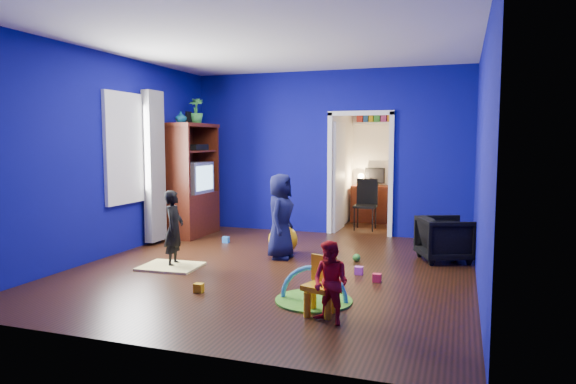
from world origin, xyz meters
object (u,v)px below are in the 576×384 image
(kid_chair, at_px, (320,289))
(vase, at_px, (181,117))
(child_black, at_px, (174,228))
(play_mat, at_px, (314,300))
(toddler_red, at_px, (331,283))
(study_desk, at_px, (374,204))
(crt_tv, at_px, (193,178))
(child_navy, at_px, (280,216))
(folding_chair, at_px, (365,205))
(armchair, at_px, (445,239))
(tv_armoire, at_px, (191,180))
(hopper_ball, at_px, (283,240))

(kid_chair, bearing_deg, vase, 155.78)
(child_black, height_order, play_mat, child_black)
(toddler_red, height_order, study_desk, toddler_red)
(crt_tv, xyz_separation_m, study_desk, (2.76, 2.49, -0.65))
(kid_chair, bearing_deg, toddler_red, -34.49)
(child_navy, xyz_separation_m, play_mat, (0.99, -1.75, -0.59))
(child_black, relative_size, play_mat, 1.26)
(crt_tv, xyz_separation_m, folding_chair, (2.76, 1.53, -0.56))
(child_black, height_order, folding_chair, child_black)
(child_black, distance_m, folding_chair, 4.08)
(vase, relative_size, study_desk, 0.22)
(kid_chair, distance_m, play_mat, 0.47)
(kid_chair, xyz_separation_m, play_mat, (-0.17, 0.37, -0.24))
(kid_chair, bearing_deg, armchair, 87.40)
(vase, distance_m, crt_tv, 1.08)
(child_navy, distance_m, study_desk, 3.76)
(play_mat, bearing_deg, crt_tv, 135.93)
(armchair, bearing_deg, folding_chair, 12.93)
(folding_chair, bearing_deg, toddler_red, -83.23)
(child_black, height_order, kid_chair, child_black)
(child_black, relative_size, tv_armoire, 0.52)
(child_navy, relative_size, crt_tv, 1.72)
(armchair, height_order, kid_chair, armchair)
(child_navy, xyz_separation_m, toddler_red, (1.31, -2.32, -0.22))
(child_black, bearing_deg, toddler_red, -132.97)
(hopper_ball, bearing_deg, child_navy, -78.69)
(child_black, xyz_separation_m, hopper_ball, (1.13, 1.13, -0.29))
(study_desk, bearing_deg, play_mat, -87.05)
(child_navy, distance_m, crt_tv, 2.41)
(hopper_ball, height_order, study_desk, study_desk)
(armchair, distance_m, play_mat, 2.65)
(kid_chair, relative_size, play_mat, 0.62)
(crt_tv, height_order, kid_chair, crt_tv)
(study_desk, bearing_deg, child_navy, -100.90)
(kid_chair, distance_m, study_desk, 5.83)
(armchair, distance_m, kid_chair, 2.90)
(child_navy, height_order, toddler_red, child_navy)
(play_mat, bearing_deg, armchair, 62.37)
(child_black, height_order, hopper_ball, child_black)
(child_navy, relative_size, hopper_ball, 2.79)
(study_desk, bearing_deg, armchair, -64.24)
(armchair, bearing_deg, crt_tv, 59.78)
(crt_tv, height_order, play_mat, crt_tv)
(child_black, relative_size, crt_tv, 1.44)
(armchair, bearing_deg, hopper_ball, 76.32)
(tv_armoire, height_order, hopper_ball, tv_armoire)
(child_black, xyz_separation_m, folding_chair, (1.89, 3.61, -0.05))
(kid_chair, xyz_separation_m, folding_chair, (-0.45, 4.85, 0.21))
(tv_armoire, bearing_deg, vase, -90.00)
(child_navy, relative_size, folding_chair, 1.31)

